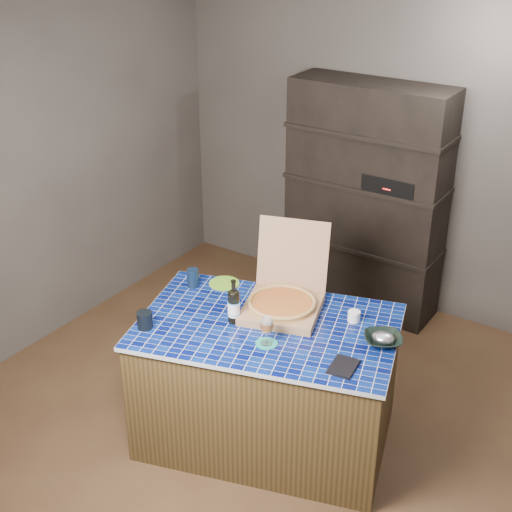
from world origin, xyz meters
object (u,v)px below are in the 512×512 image
Objects in this scene: mead_bottle at (234,306)px; pizza_box at (283,300)px; kitchen_island at (267,382)px; wine_glass at (267,325)px; dvd_case at (343,367)px; bowl at (383,340)px.

pizza_box is at bearing 57.52° from mead_bottle.
mead_bottle is at bearing -140.03° from pizza_box.
pizza_box reaches higher than kitchen_island.
wine_glass is at bearing -17.94° from mead_bottle.
mead_bottle reaches higher than dvd_case.
dvd_case is (0.55, -0.14, 0.41)m from kitchen_island.
pizza_box is (-0.01, 0.18, 0.47)m from kitchen_island.
pizza_box is 0.37m from wine_glass.
dvd_case is (0.73, -0.06, -0.10)m from mead_bottle.
bowl is at bearing -0.50° from kitchen_island.
bowl is at bearing 17.72° from mead_bottle.
bowl is (0.53, 0.35, -0.10)m from wine_glass.
mead_bottle is at bearing 168.05° from dvd_case.
pizza_box reaches higher than wine_glass.
mead_bottle is (-0.17, -0.26, 0.04)m from pizza_box.
dvd_case is (0.56, -0.32, -0.06)m from pizza_box.
mead_bottle is at bearing -162.28° from bowl.
wine_glass is 0.46m from dvd_case.
mead_bottle is at bearing 162.06° from wine_glass.
dvd_case is 0.87× the size of bowl.
kitchen_island is 0.50m from pizza_box.
kitchen_island is 0.56m from wine_glass.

